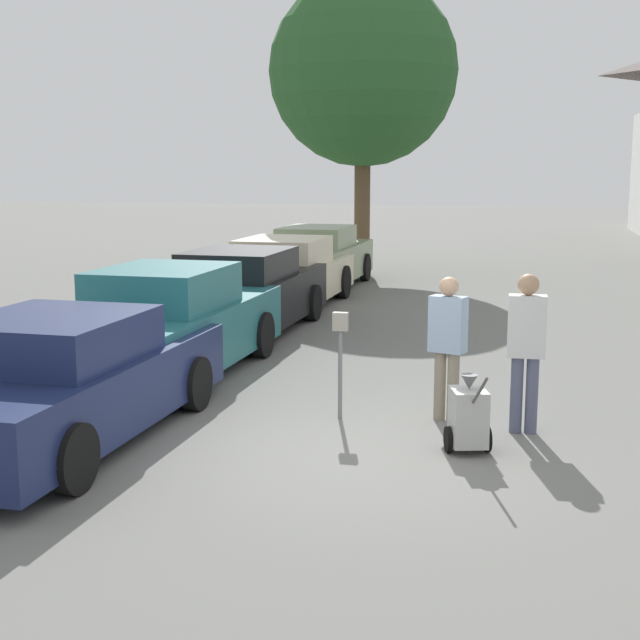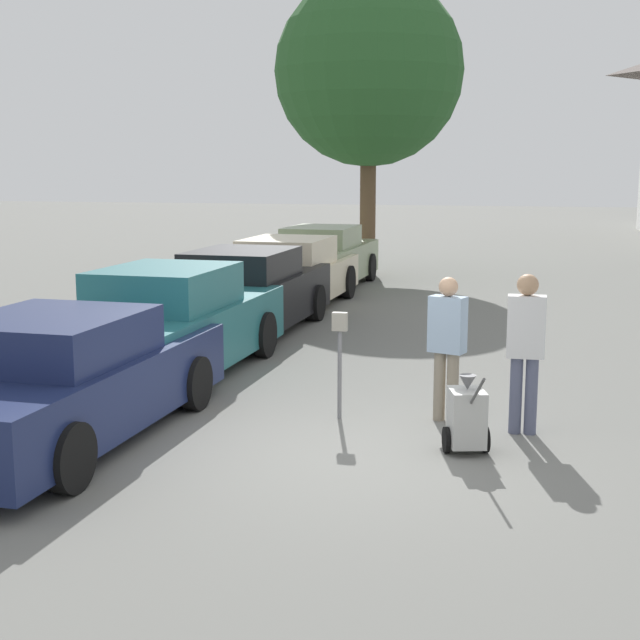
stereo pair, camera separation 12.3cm
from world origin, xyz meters
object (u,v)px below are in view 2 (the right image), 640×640
object	(u,v)px
parked_car_black	(245,294)
parked_car_sage	(323,259)
parking_meter	(340,345)
person_worker	(447,340)
parked_car_navy	(62,381)
parked_car_teal	(171,326)
parked_car_cream	(290,275)
equipment_cart	(467,417)
person_supervisor	(526,343)

from	to	relation	value
parked_car_black	parked_car_sage	world-z (taller)	parked_car_black
parking_meter	person_worker	size ratio (longest dim) A/B	0.75
parked_car_navy	parked_car_teal	distance (m)	3.11
person_worker	parked_car_sage	bearing A→B (deg)	-50.84
parked_car_navy	parked_car_cream	size ratio (longest dim) A/B	0.96
parked_car_navy	parking_meter	bearing A→B (deg)	30.13
parked_car_black	parking_meter	distance (m)	5.80
parked_car_cream	parked_car_teal	bearing A→B (deg)	-88.12
parked_car_cream	parking_meter	bearing A→B (deg)	-69.07
parked_car_sage	parked_car_black	bearing A→B (deg)	-88.12
parked_car_navy	parking_meter	distance (m)	3.21
equipment_cart	person_worker	bearing A→B (deg)	90.30
parked_car_cream	parking_meter	world-z (taller)	parked_car_cream
parked_car_cream	equipment_cart	bearing A→B (deg)	-62.39
person_supervisor	parked_car_cream	bearing A→B (deg)	-59.77
parking_meter	equipment_cart	distance (m)	1.92
parked_car_teal	person_supervisor	xyz separation A→B (m)	(4.97, -1.72, 0.31)
parking_meter	person_supervisor	bearing A→B (deg)	-3.25
parked_car_black	person_worker	distance (m)	6.37
parked_car_teal	parked_car_black	size ratio (longest dim) A/B	0.97
parked_car_navy	person_worker	world-z (taller)	person_worker
parked_car_sage	parked_car_teal	bearing A→B (deg)	-88.12
parked_car_black	parking_meter	world-z (taller)	parked_car_black
parked_car_black	person_worker	size ratio (longest dim) A/B	2.95
parking_meter	person_supervisor	distance (m)	2.16
parked_car_black	person_supervisor	xyz separation A→B (m)	(4.97, -5.19, 0.33)
person_supervisor	equipment_cart	distance (m)	1.22
parked_car_cream	parking_meter	xyz separation A→B (m)	(2.82, -8.15, 0.21)
parked_car_navy	parked_car_sage	bearing A→B (deg)	91.88
parked_car_black	parked_car_teal	bearing A→B (deg)	-88.12
person_worker	equipment_cart	world-z (taller)	person_worker
parking_meter	parked_car_black	bearing A→B (deg)	119.06
parked_car_cream	person_worker	size ratio (longest dim) A/B	2.91
parked_car_cream	parking_meter	size ratio (longest dim) A/B	3.89
parked_car_navy	parked_car_cream	distance (m)	9.66
parked_car_navy	parked_car_teal	bearing A→B (deg)	91.88
parking_meter	person_worker	world-z (taller)	person_worker
parked_car_sage	parking_meter	size ratio (longest dim) A/B	3.88
parked_car_black	equipment_cart	xyz separation A→B (m)	(4.39, -6.03, -0.34)
parked_car_black	equipment_cart	world-z (taller)	parked_car_black
parked_car_teal	parked_car_cream	distance (m)	6.55
person_worker	equipment_cart	size ratio (longest dim) A/B	1.73
parked_car_teal	parked_car_sage	bearing A→B (deg)	91.88
person_worker	equipment_cart	distance (m)	1.33
parked_car_black	equipment_cart	size ratio (longest dim) A/B	5.10
equipment_cart	parked_car_cream	bearing A→B (deg)	100.29
parked_car_teal	person_worker	xyz separation A→B (m)	(4.07, -1.42, 0.25)
parking_meter	equipment_cart	bearing A→B (deg)	-31.40
parked_car_sage	equipment_cart	bearing A→B (deg)	-68.51
parked_car_black	parked_car_navy	bearing A→B (deg)	-88.12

